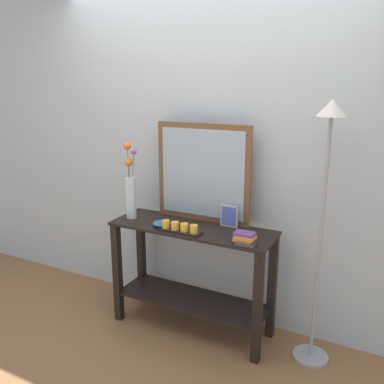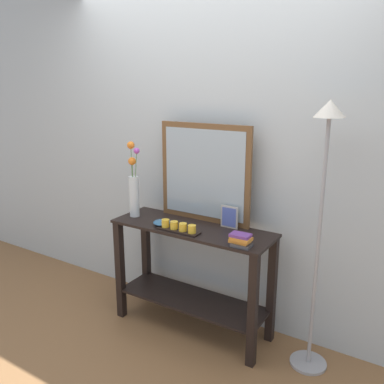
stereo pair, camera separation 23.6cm
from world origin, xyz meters
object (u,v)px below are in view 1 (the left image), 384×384
object	(u,v)px
picture_frame_small	(229,216)
decorative_bowl	(162,223)
candle_tray	(180,228)
tall_vase_left	(131,189)
book_stack	(245,238)
console_table	(192,267)
mirror_leaning	(203,173)
floor_lamp	(325,193)

from	to	relation	value
picture_frame_small	decorative_bowl	xyz separation A→B (m)	(-0.43, -0.22, -0.06)
candle_tray	picture_frame_small	bearing A→B (deg)	43.81
tall_vase_left	decorative_bowl	xyz separation A→B (m)	(0.31, -0.07, -0.20)
tall_vase_left	picture_frame_small	distance (m)	0.77
book_stack	picture_frame_small	bearing A→B (deg)	129.41
console_table	picture_frame_small	size ratio (longest dim) A/B	7.47
decorative_bowl	book_stack	size ratio (longest dim) A/B	0.90
console_table	mirror_leaning	xyz separation A→B (m)	(0.00, 0.17, 0.68)
tall_vase_left	candle_tray	xyz separation A→B (m)	(0.48, -0.10, -0.20)
decorative_bowl	tall_vase_left	bearing A→B (deg)	168.10
mirror_leaning	decorative_bowl	size ratio (longest dim) A/B	5.66
console_table	tall_vase_left	distance (m)	0.75
picture_frame_small	book_stack	xyz separation A→B (m)	(0.22, -0.26, -0.04)
mirror_leaning	floor_lamp	world-z (taller)	floor_lamp
mirror_leaning	book_stack	size ratio (longest dim) A/B	5.11
mirror_leaning	candle_tray	world-z (taller)	mirror_leaning
book_stack	console_table	bearing A→B (deg)	162.93
console_table	tall_vase_left	bearing A→B (deg)	-176.70
console_table	tall_vase_left	world-z (taller)	tall_vase_left
book_stack	floor_lamp	size ratio (longest dim) A/B	0.08
candle_tray	decorative_bowl	world-z (taller)	candle_tray
console_table	mirror_leaning	distance (m)	0.70
console_table	floor_lamp	bearing A→B (deg)	2.99
tall_vase_left	floor_lamp	size ratio (longest dim) A/B	0.34
tall_vase_left	book_stack	xyz separation A→B (m)	(0.96, -0.11, -0.19)
console_table	decorative_bowl	size ratio (longest dim) A/B	9.24
mirror_leaning	floor_lamp	size ratio (longest dim) A/B	0.43
mirror_leaning	candle_tray	bearing A→B (deg)	-96.26
picture_frame_small	book_stack	distance (m)	0.34
mirror_leaning	decorative_bowl	bearing A→B (deg)	-126.93
candle_tray	decorative_bowl	bearing A→B (deg)	167.88
console_table	decorative_bowl	world-z (taller)	decorative_bowl
picture_frame_small	book_stack	size ratio (longest dim) A/B	1.12
mirror_leaning	console_table	bearing A→B (deg)	-91.23
floor_lamp	tall_vase_left	bearing A→B (deg)	-176.90
decorative_bowl	picture_frame_small	bearing A→B (deg)	26.84
console_table	picture_frame_small	bearing A→B (deg)	27.71
candle_tray	picture_frame_small	distance (m)	0.37
candle_tray	decorative_bowl	xyz separation A→B (m)	(-0.17, 0.04, -0.00)
candle_tray	floor_lamp	distance (m)	0.99
tall_vase_left	candle_tray	distance (m)	0.53
mirror_leaning	candle_tray	size ratio (longest dim) A/B	2.32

